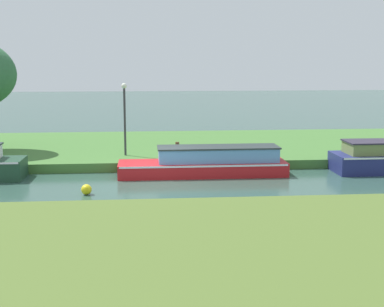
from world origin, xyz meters
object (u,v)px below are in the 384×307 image
lamp_post (125,111)px  mooring_post_near (177,151)px  channel_buoy (86,190)px  red_narrowboat (208,163)px

lamp_post → mooring_post_near: lamp_post is taller
mooring_post_near → channel_buoy: mooring_post_near is taller
mooring_post_near → channel_buoy: 5.53m
red_narrowboat → mooring_post_near: bearing=129.9°
channel_buoy → red_narrowboat: bearing=32.1°
red_narrowboat → channel_buoy: 5.45m
red_narrowboat → lamp_post: 4.74m
red_narrowboat → mooring_post_near: 1.83m
lamp_post → mooring_post_near: 3.07m
lamp_post → red_narrowboat: bearing=-38.1°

